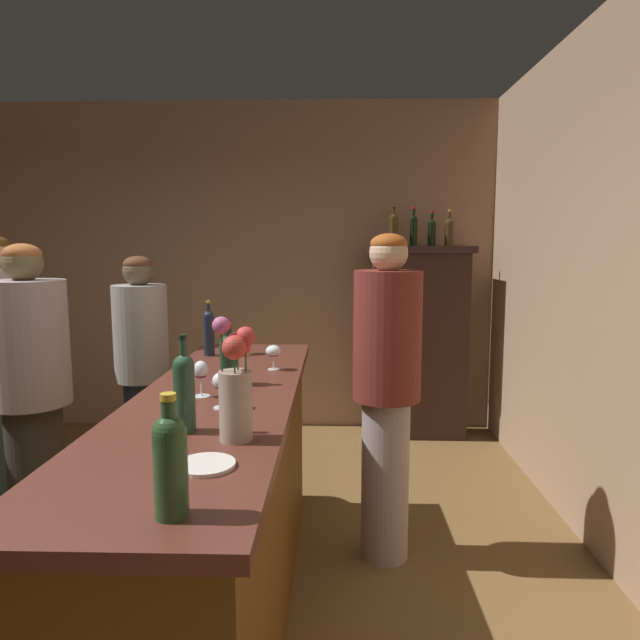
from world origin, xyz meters
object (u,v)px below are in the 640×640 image
wine_bottle_rose (184,389)px  wine_glass_mid (221,383)px  display_bottle_center (432,231)px  patron_by_cabinet (142,371)px  wine_bottle_merlot (170,460)px  display_bottle_midleft (413,229)px  display_bottle_midright (449,231)px  bartender (387,384)px  wine_glass_front (243,336)px  patron_tall (1,361)px  wine_bottle_riesling (229,357)px  wine_bottle_chardonnay (209,331)px  patron_near_entrance (32,395)px  flower_arrangement (236,382)px  display_bottle_left (394,228)px  wine_glass_rear (273,352)px  bar_counter (218,512)px  cheese_plate (206,465)px  display_cabinet (418,338)px  wine_glass_spare (201,372)px

wine_bottle_rose → wine_glass_mid: bearing=76.5°
display_bottle_center → patron_by_cabinet: bearing=-144.9°
wine_bottle_merlot → display_bottle_midleft: bearing=74.2°
display_bottle_midright → bartender: display_bottle_midright is taller
patron_by_cabinet → bartender: bartender is taller
wine_glass_mid → bartender: size_ratio=0.08×
wine_glass_front → patron_tall: patron_tall is taller
wine_bottle_riesling → patron_tall: size_ratio=0.16×
wine_bottle_chardonnay → display_bottle_midright: size_ratio=1.04×
patron_near_entrance → wine_bottle_merlot: bearing=-34.5°
display_bottle_midleft → display_bottle_center: display_bottle_midleft is taller
wine_bottle_riesling → display_bottle_center: size_ratio=0.94×
flower_arrangement → display_bottle_left: 3.29m
wine_bottle_chardonnay → wine_glass_rear: (0.41, -0.36, -0.05)m
display_bottle_center → patron_by_cabinet: display_bottle_center is taller
wine_glass_mid → bar_counter: bearing=109.1°
wine_bottle_chardonnay → flower_arrangement: size_ratio=0.79×
wine_bottle_riesling → display_bottle_left: bearing=68.0°
wine_bottle_riesling → display_bottle_midleft: size_ratio=0.84×
wine_glass_front → wine_glass_rear: 0.47m
wine_bottle_chardonnay → cheese_plate: wine_bottle_chardonnay is taller
wine_bottle_merlot → patron_near_entrance: size_ratio=0.17×
display_cabinet → patron_tall: (-2.82, -1.48, 0.09)m
display_bottle_left → wine_bottle_rose: bearing=-108.0°
wine_bottle_riesling → wine_glass_front: size_ratio=1.85×
wine_glass_front → patron_tall: (-1.56, 0.21, -0.20)m
flower_arrangement → wine_glass_rear: bearing=89.8°
cheese_plate → patron_tall: patron_tall is taller
display_bottle_center → bartender: bearing=-105.3°
display_bottle_midleft → bartender: (-0.39, -2.01, -0.86)m
display_bottle_midright → cheese_plate: bearing=-111.6°
wine_glass_spare → display_bottle_midleft: bearing=65.1°
wine_bottle_chardonnay → wine_glass_spare: wine_bottle_chardonnay is taller
bartender → patron_by_cabinet: bearing=-37.5°
display_cabinet → wine_bottle_rose: size_ratio=5.06×
wine_bottle_chardonnay → wine_glass_mid: bearing=-74.8°
flower_arrangement → wine_glass_front: bearing=98.7°
wine_bottle_rose → display_bottle_left: (1.00, 3.06, 0.62)m
wine_glass_spare → wine_glass_mid: bearing=-53.8°
display_bottle_left → patron_by_cabinet: (-1.71, -1.43, -0.93)m
bartender → wine_glass_rear: bearing=-6.9°
wine_bottle_merlot → flower_arrangement: flower_arrangement is taller
wine_bottle_merlot → wine_glass_mid: wine_bottle_merlot is taller
display_bottle_midleft → patron_by_cabinet: bearing=-142.7°
patron_near_entrance → bartender: size_ratio=0.97×
display_cabinet → display_bottle_midleft: display_bottle_midleft is taller
wine_glass_front → bartender: bartender is taller
wine_glass_mid → display_bottle_left: display_bottle_left is taller
cheese_plate → bartender: size_ratio=0.10×
wine_bottle_chardonnay → bartender: (0.99, -0.27, -0.23)m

